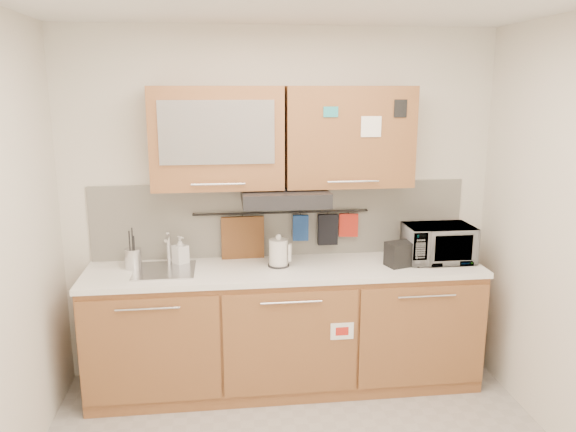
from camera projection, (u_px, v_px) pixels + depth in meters
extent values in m
plane|color=silver|center=(281.00, 206.00, 4.21)|extent=(3.20, 0.00, 3.20)
cube|color=#905B33|center=(286.00, 329.00, 4.12)|extent=(2.80, 0.60, 0.88)
cube|color=black|center=(286.00, 377.00, 4.20)|extent=(2.80, 0.54, 0.10)
cube|color=brown|center=(151.00, 352.00, 3.70)|extent=(0.91, 0.02, 0.74)
cylinder|color=silver|center=(147.00, 309.00, 3.60)|extent=(0.41, 0.01, 0.01)
cube|color=brown|center=(291.00, 344.00, 3.81)|extent=(0.91, 0.02, 0.74)
cylinder|color=silver|center=(291.00, 302.00, 3.71)|extent=(0.41, 0.01, 0.01)
cube|color=brown|center=(423.00, 337.00, 3.92)|extent=(0.91, 0.02, 0.74)
cylinder|color=silver|center=(427.00, 296.00, 3.82)|extent=(0.41, 0.01, 0.01)
cube|color=white|center=(286.00, 270.00, 4.00)|extent=(2.82, 0.62, 0.04)
cube|color=silver|center=(281.00, 219.00, 4.22)|extent=(2.80, 0.02, 0.56)
cube|color=#905B33|center=(217.00, 138.00, 3.87)|extent=(0.90, 0.35, 0.70)
cube|color=silver|center=(217.00, 133.00, 3.68)|extent=(0.76, 0.02, 0.42)
cube|color=brown|center=(348.00, 136.00, 3.98)|extent=(0.90, 0.35, 0.70)
cube|color=white|center=(371.00, 127.00, 3.80)|extent=(0.14, 0.00, 0.14)
cube|color=black|center=(285.00, 197.00, 3.94)|extent=(0.60, 0.46, 0.10)
cube|color=silver|center=(165.00, 272.00, 3.91)|extent=(0.42, 0.40, 0.03)
cylinder|color=silver|center=(169.00, 248.00, 4.04)|extent=(0.03, 0.03, 0.24)
cylinder|color=silver|center=(167.00, 238.00, 3.94)|extent=(0.02, 0.18, 0.02)
cylinder|color=black|center=(282.00, 213.00, 4.17)|extent=(1.30, 0.02, 0.02)
cylinder|color=silver|center=(133.00, 259.00, 3.95)|extent=(0.12, 0.12, 0.15)
cylinder|color=black|center=(130.00, 250.00, 3.94)|extent=(0.01, 0.01, 0.27)
cylinder|color=black|center=(135.00, 253.00, 3.92)|extent=(0.01, 0.01, 0.24)
cylinder|color=black|center=(133.00, 248.00, 3.95)|extent=(0.01, 0.01, 0.29)
cylinder|color=black|center=(130.00, 255.00, 3.92)|extent=(0.01, 0.01, 0.21)
cylinder|color=silver|center=(279.00, 253.00, 4.00)|extent=(0.18, 0.18, 0.20)
sphere|color=silver|center=(278.00, 237.00, 3.97)|extent=(0.04, 0.04, 0.04)
cube|color=silver|center=(290.00, 253.00, 3.97)|extent=(0.03, 0.03, 0.13)
cylinder|color=black|center=(279.00, 265.00, 4.02)|extent=(0.15, 0.15, 0.01)
cube|color=black|center=(402.00, 254.00, 4.02)|extent=(0.26, 0.20, 0.17)
cube|color=black|center=(398.00, 244.00, 3.98)|extent=(0.09, 0.11, 0.01)
cube|color=black|center=(408.00, 243.00, 4.01)|extent=(0.09, 0.11, 0.01)
imported|color=#999999|center=(438.00, 243.00, 4.11)|extent=(0.49, 0.33, 0.27)
imported|color=#999999|center=(180.00, 250.00, 4.04)|extent=(0.13, 0.13, 0.21)
cube|color=brown|center=(243.00, 242.00, 4.17)|extent=(0.32, 0.04, 0.39)
cube|color=navy|center=(301.00, 228.00, 4.20)|extent=(0.12, 0.04, 0.20)
cube|color=black|center=(328.00, 229.00, 4.23)|extent=(0.15, 0.04, 0.23)
cube|color=#A92316|center=(348.00, 225.00, 4.24)|extent=(0.14, 0.04, 0.18)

